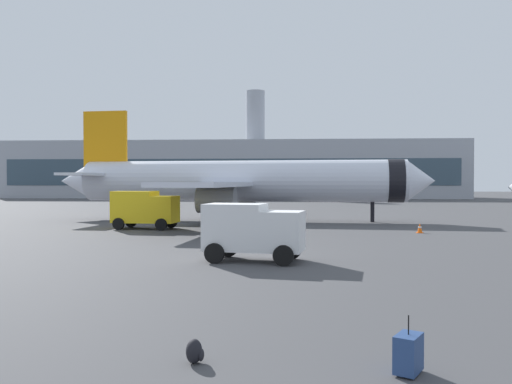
{
  "coord_description": "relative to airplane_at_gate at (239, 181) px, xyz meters",
  "views": [
    {
      "loc": [
        0.26,
        -3.66,
        3.57
      ],
      "look_at": [
        -1.69,
        26.81,
        3.0
      ],
      "focal_mm": 36.51,
      "sensor_mm": 36.0,
      "label": 1
    }
  ],
  "objects": [
    {
      "name": "airplane_at_gate",
      "position": [
        0.0,
        0.0,
        0.0
      ],
      "size": [
        35.77,
        32.32,
        10.5
      ],
      "color": "silver",
      "rests_on": "ground"
    },
    {
      "name": "service_truck",
      "position": [
        -6.33,
        -9.27,
        -2.05
      ],
      "size": [
        5.01,
        2.96,
        2.9
      ],
      "color": "yellow",
      "rests_on": "ground"
    },
    {
      "name": "cargo_van",
      "position": [
        3.07,
        -24.98,
        -2.21
      ],
      "size": [
        4.68,
        2.98,
        2.6
      ],
      "color": "white",
      "rests_on": "ground"
    },
    {
      "name": "safety_cone_near",
      "position": [
        1.01,
        2.63,
        -3.3
      ],
      "size": [
        0.44,
        0.44,
        0.73
      ],
      "color": "#F2590C",
      "rests_on": "ground"
    },
    {
      "name": "safety_cone_mid",
      "position": [
        -0.57,
        -15.46,
        -3.35
      ],
      "size": [
        0.44,
        0.44,
        0.62
      ],
      "color": "#F2590C",
      "rests_on": "ground"
    },
    {
      "name": "safety_cone_far",
      "position": [
        13.91,
        -11.15,
        -3.31
      ],
      "size": [
        0.44,
        0.44,
        0.7
      ],
      "color": "#F2590C",
      "rests_on": "ground"
    },
    {
      "name": "rolling_suitcase",
      "position": [
        6.94,
        -38.6,
        -3.27
      ],
      "size": [
        0.66,
        0.75,
        1.1
      ],
      "color": "navy",
      "rests_on": "ground"
    },
    {
      "name": "traveller_backpack",
      "position": [
        2.87,
        -38.29,
        -3.42
      ],
      "size": [
        0.36,
        0.4,
        0.48
      ],
      "color": "black",
      "rests_on": "ground"
    },
    {
      "name": "terminal_building",
      "position": [
        -8.54,
        72.96,
        2.89
      ],
      "size": [
        104.18,
        18.8,
        24.86
      ],
      "color": "#9EA3AD",
      "rests_on": "ground"
    }
  ]
}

